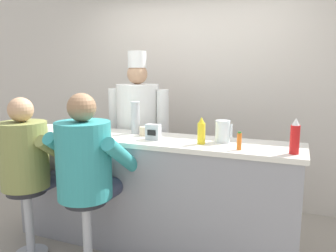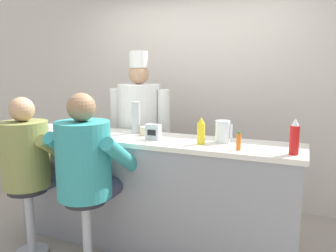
{
  "view_description": "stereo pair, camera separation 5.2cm",
  "coord_description": "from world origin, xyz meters",
  "px_view_note": "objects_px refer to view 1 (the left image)",
  "views": [
    {
      "loc": [
        1.21,
        -2.28,
        1.6
      ],
      "look_at": [
        0.19,
        0.25,
        1.14
      ],
      "focal_mm": 35.0,
      "sensor_mm": 36.0,
      "label": 1
    },
    {
      "loc": [
        1.26,
        -2.26,
        1.6
      ],
      "look_at": [
        0.19,
        0.25,
        1.14
      ],
      "focal_mm": 35.0,
      "sensor_mm": 36.0,
      "label": 2
    }
  ],
  "objects_px": {
    "mustard_bottle_yellow": "(201,131)",
    "coffee_mug_tan": "(145,131)",
    "breakfast_plate": "(61,133)",
    "cereal_bowl": "(47,128)",
    "ketchup_bottle_red": "(295,137)",
    "diner_seated_teal": "(87,164)",
    "water_pitcher_clear": "(223,131)",
    "hot_sauce_bottle_orange": "(239,141)",
    "napkin_dispenser_chrome": "(153,132)",
    "diner_seated_olive": "(28,159)",
    "cup_stack_steel": "(135,118)",
    "cook_in_whites_near": "(138,128)"
  },
  "relations": [
    {
      "from": "cereal_bowl",
      "to": "coffee_mug_tan",
      "type": "height_order",
      "value": "coffee_mug_tan"
    },
    {
      "from": "water_pitcher_clear",
      "to": "diner_seated_olive",
      "type": "bearing_deg",
      "value": -160.15
    },
    {
      "from": "ketchup_bottle_red",
      "to": "diner_seated_teal",
      "type": "height_order",
      "value": "diner_seated_teal"
    },
    {
      "from": "cup_stack_steel",
      "to": "napkin_dispenser_chrome",
      "type": "bearing_deg",
      "value": -36.27
    },
    {
      "from": "hot_sauce_bottle_orange",
      "to": "diner_seated_teal",
      "type": "xyz_separation_m",
      "value": [
        -1.12,
        -0.34,
        -0.2
      ]
    },
    {
      "from": "mustard_bottle_yellow",
      "to": "coffee_mug_tan",
      "type": "height_order",
      "value": "mustard_bottle_yellow"
    },
    {
      "from": "hot_sauce_bottle_orange",
      "to": "napkin_dispenser_chrome",
      "type": "height_order",
      "value": "hot_sauce_bottle_orange"
    },
    {
      "from": "diner_seated_olive",
      "to": "hot_sauce_bottle_orange",
      "type": "bearing_deg",
      "value": 11.34
    },
    {
      "from": "breakfast_plate",
      "to": "cook_in_whites_near",
      "type": "distance_m",
      "value": 0.84
    },
    {
      "from": "diner_seated_olive",
      "to": "diner_seated_teal",
      "type": "height_order",
      "value": "diner_seated_teal"
    },
    {
      "from": "coffee_mug_tan",
      "to": "water_pitcher_clear",
      "type": "bearing_deg",
      "value": -1.18
    },
    {
      "from": "hot_sauce_bottle_orange",
      "to": "water_pitcher_clear",
      "type": "relative_size",
      "value": 0.75
    },
    {
      "from": "ketchup_bottle_red",
      "to": "cup_stack_steel",
      "type": "bearing_deg",
      "value": 169.01
    },
    {
      "from": "cereal_bowl",
      "to": "cup_stack_steel",
      "type": "height_order",
      "value": "cup_stack_steel"
    },
    {
      "from": "ketchup_bottle_red",
      "to": "napkin_dispenser_chrome",
      "type": "height_order",
      "value": "ketchup_bottle_red"
    },
    {
      "from": "napkin_dispenser_chrome",
      "to": "diner_seated_olive",
      "type": "height_order",
      "value": "diner_seated_olive"
    },
    {
      "from": "mustard_bottle_yellow",
      "to": "coffee_mug_tan",
      "type": "relative_size",
      "value": 1.58
    },
    {
      "from": "coffee_mug_tan",
      "to": "cup_stack_steel",
      "type": "bearing_deg",
      "value": 153.47
    },
    {
      "from": "breakfast_plate",
      "to": "diner_seated_olive",
      "type": "bearing_deg",
      "value": -105.75
    },
    {
      "from": "water_pitcher_clear",
      "to": "diner_seated_teal",
      "type": "xyz_separation_m",
      "value": [
        -0.94,
        -0.56,
        -0.23
      ]
    },
    {
      "from": "ketchup_bottle_red",
      "to": "breakfast_plate",
      "type": "xyz_separation_m",
      "value": [
        -2.01,
        -0.04,
        -0.11
      ]
    },
    {
      "from": "cereal_bowl",
      "to": "cup_stack_steel",
      "type": "xyz_separation_m",
      "value": [
        0.86,
        0.22,
        0.12
      ]
    },
    {
      "from": "cereal_bowl",
      "to": "ketchup_bottle_red",
      "type": "bearing_deg",
      "value": -1.32
    },
    {
      "from": "ketchup_bottle_red",
      "to": "hot_sauce_bottle_orange",
      "type": "bearing_deg",
      "value": -176.8
    },
    {
      "from": "napkin_dispenser_chrome",
      "to": "mustard_bottle_yellow",
      "type": "bearing_deg",
      "value": -0.91
    },
    {
      "from": "napkin_dispenser_chrome",
      "to": "water_pitcher_clear",
      "type": "bearing_deg",
      "value": 12.02
    },
    {
      "from": "breakfast_plate",
      "to": "cereal_bowl",
      "type": "relative_size",
      "value": 2.0
    },
    {
      "from": "napkin_dispenser_chrome",
      "to": "ketchup_bottle_red",
      "type": "bearing_deg",
      "value": -3.61
    },
    {
      "from": "coffee_mug_tan",
      "to": "diner_seated_olive",
      "type": "height_order",
      "value": "diner_seated_olive"
    },
    {
      "from": "breakfast_plate",
      "to": "cereal_bowl",
      "type": "distance_m",
      "value": 0.26
    },
    {
      "from": "hot_sauce_bottle_orange",
      "to": "napkin_dispenser_chrome",
      "type": "distance_m",
      "value": 0.75
    },
    {
      "from": "ketchup_bottle_red",
      "to": "mustard_bottle_yellow",
      "type": "xyz_separation_m",
      "value": [
        -0.7,
        0.06,
        -0.02
      ]
    },
    {
      "from": "cook_in_whites_near",
      "to": "hot_sauce_bottle_orange",
      "type": "bearing_deg",
      "value": -30.36
    },
    {
      "from": "ketchup_bottle_red",
      "to": "cereal_bowl",
      "type": "bearing_deg",
      "value": 178.68
    },
    {
      "from": "coffee_mug_tan",
      "to": "diner_seated_olive",
      "type": "bearing_deg",
      "value": -145.45
    },
    {
      "from": "cereal_bowl",
      "to": "napkin_dispenser_chrome",
      "type": "bearing_deg",
      "value": 0.95
    },
    {
      "from": "ketchup_bottle_red",
      "to": "diner_seated_teal",
      "type": "xyz_separation_m",
      "value": [
        -1.5,
        -0.36,
        -0.26
      ]
    },
    {
      "from": "cereal_bowl",
      "to": "coffee_mug_tan",
      "type": "bearing_deg",
      "value": 8.91
    },
    {
      "from": "mustard_bottle_yellow",
      "to": "cup_stack_steel",
      "type": "distance_m",
      "value": 0.73
    },
    {
      "from": "cereal_bowl",
      "to": "diner_seated_teal",
      "type": "relative_size",
      "value": 0.09
    },
    {
      "from": "water_pitcher_clear",
      "to": "coffee_mug_tan",
      "type": "relative_size",
      "value": 1.3
    },
    {
      "from": "coffee_mug_tan",
      "to": "cup_stack_steel",
      "type": "distance_m",
      "value": 0.18
    },
    {
      "from": "cook_in_whites_near",
      "to": "cereal_bowl",
      "type": "bearing_deg",
      "value": -137.07
    },
    {
      "from": "diner_seated_olive",
      "to": "coffee_mug_tan",
      "type": "bearing_deg",
      "value": 34.55
    },
    {
      "from": "mustard_bottle_yellow",
      "to": "diner_seated_teal",
      "type": "xyz_separation_m",
      "value": [
        -0.8,
        -0.43,
        -0.24
      ]
    },
    {
      "from": "napkin_dispenser_chrome",
      "to": "cook_in_whites_near",
      "type": "height_order",
      "value": "cook_in_whites_near"
    },
    {
      "from": "mustard_bottle_yellow",
      "to": "diner_seated_olive",
      "type": "height_order",
      "value": "diner_seated_olive"
    },
    {
      "from": "mustard_bottle_yellow",
      "to": "napkin_dispenser_chrome",
      "type": "bearing_deg",
      "value": 179.09
    },
    {
      "from": "cup_stack_steel",
      "to": "napkin_dispenser_chrome",
      "type": "distance_m",
      "value": 0.35
    },
    {
      "from": "diner_seated_teal",
      "to": "cook_in_whites_near",
      "type": "relative_size",
      "value": 0.8
    }
  ]
}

